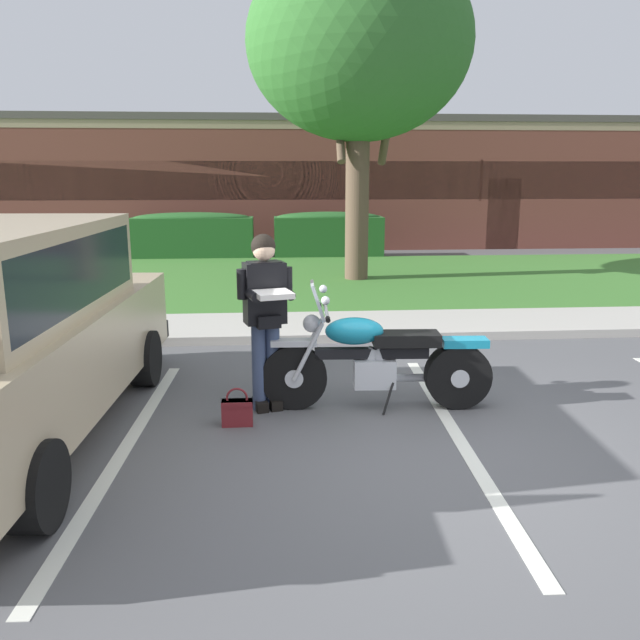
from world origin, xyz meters
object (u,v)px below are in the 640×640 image
object	(u,v)px
hedge_center_left	(328,233)
brick_building	(326,182)
hedge_left	(193,234)
rider_person	(265,308)
motorcycle	(385,360)
handbag	(237,410)
shade_tree	(359,44)

from	to	relation	value
hedge_center_left	brick_building	bearing A→B (deg)	85.67
hedge_left	rider_person	bearing A→B (deg)	-80.05
motorcycle	rider_person	distance (m)	1.26
handbag	hedge_left	xyz separation A→B (m)	(-1.76, 11.96, 0.51)
rider_person	handbag	xyz separation A→B (m)	(-0.27, -0.40, -0.86)
shade_tree	brick_building	size ratio (longest dim) A/B	0.26
rider_person	brick_building	distance (m)	17.42
motorcycle	hedge_left	bearing A→B (deg)	105.27
motorcycle	shade_tree	size ratio (longest dim) A/B	0.34
hedge_center_left	brick_building	distance (m)	5.87
hedge_left	hedge_center_left	xyz separation A→B (m)	(3.66, 0.00, 0.00)
shade_tree	hedge_left	distance (m)	6.94
handbag	hedge_center_left	xyz separation A→B (m)	(1.90, 11.96, 0.51)
brick_building	hedge_center_left	bearing A→B (deg)	-94.33
handbag	shade_tree	distance (m)	9.41
motorcycle	shade_tree	xyz separation A→B (m)	(0.73, 7.58, 4.25)
motorcycle	brick_building	distance (m)	17.41
handbag	hedge_center_left	bearing A→B (deg)	80.96
handbag	brick_building	bearing A→B (deg)	82.47
motorcycle	hedge_center_left	size ratio (longest dim) A/B	0.76
handbag	shade_tree	size ratio (longest dim) A/B	0.05
rider_person	shade_tree	size ratio (longest dim) A/B	0.26
motorcycle	rider_person	bearing A→B (deg)	177.35
hedge_center_left	handbag	bearing A→B (deg)	-99.04
motorcycle	hedge_left	xyz separation A→B (m)	(-3.17, 11.61, 0.16)
brick_building	shade_tree	bearing A→B (deg)	-91.15
rider_person	hedge_center_left	xyz separation A→B (m)	(1.63, 11.56, -0.36)
rider_person	brick_building	size ratio (longest dim) A/B	0.07
motorcycle	shade_tree	world-z (taller)	shade_tree
handbag	hedge_center_left	size ratio (longest dim) A/B	0.12
brick_building	motorcycle	bearing A→B (deg)	-93.05
rider_person	hedge_center_left	size ratio (longest dim) A/B	0.58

